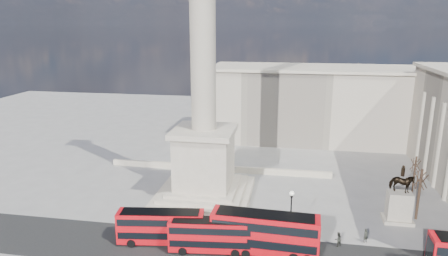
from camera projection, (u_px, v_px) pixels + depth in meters
name	position (u px, v px, depth m)	size (l,w,h in m)	color
ground	(197.00, 211.00, 56.74)	(180.00, 180.00, 0.00)	gray
asphalt_road	(219.00, 253.00, 46.38)	(120.00, 9.00, 0.01)	black
nelsons_column	(204.00, 115.00, 58.23)	(14.00, 14.00, 49.85)	#B4A996
balustrade_wall	(218.00, 168.00, 71.85)	(40.00, 0.60, 1.10)	#B9AF99
building_northeast	(325.00, 104.00, 89.44)	(51.00, 17.00, 16.60)	beige
red_bus_a	(161.00, 227.00, 47.89)	(10.53, 3.71, 4.18)	red
red_bus_b	(212.00, 235.00, 46.17)	(10.09, 3.30, 4.02)	red
red_bus_c	(265.00, 233.00, 45.65)	(12.36, 3.35, 4.97)	red
victorian_lamp	(291.00, 212.00, 48.02)	(0.56, 0.56, 6.54)	black
equestrian_statue	(399.00, 202.00, 53.06)	(3.82, 2.87, 8.01)	#B9AF99
bare_tree_mid	(421.00, 178.00, 52.87)	(2.00, 2.00, 7.58)	#332319
bare_tree_far	(416.00, 163.00, 60.77)	(1.61, 1.61, 6.59)	#332319
pedestrian_walking	(366.00, 236.00, 48.40)	(0.64, 0.42, 1.76)	black
pedestrian_standing	(338.00, 239.00, 47.53)	(0.89, 0.69, 1.82)	black
pedestrian_crossing	(250.00, 228.00, 50.41)	(0.94, 0.39, 1.60)	black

